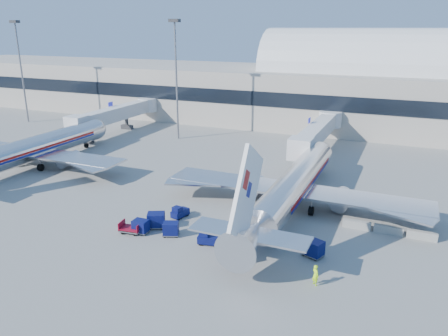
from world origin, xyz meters
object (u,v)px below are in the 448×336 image
at_px(tug_left, 180,212).
at_px(cart_solo_far, 313,248).
at_px(airliner_mid, 31,149).
at_px(mast_far_west, 20,57).
at_px(jetbridge_mid, 120,113).
at_px(barrier_far, 422,235).
at_px(jetbridge_near, 319,131).
at_px(tug_lead, 209,238).
at_px(tug_right, 266,235).
at_px(mast_west, 176,62).
at_px(cart_train_c, 141,226).
at_px(airliner_main, 293,186).
at_px(cart_solo_near, 234,255).
at_px(barrier_near, 357,225).
at_px(cart_train_b, 156,220).
at_px(barrier_mid, 388,230).
at_px(cart_open_red, 131,229).
at_px(ramp_worker, 315,275).
at_px(cart_train_a, 171,229).

distance_m(tug_left, cart_solo_far, 16.53).
height_order(airliner_mid, mast_far_west, mast_far_west).
height_order(jetbridge_mid, barrier_far, jetbridge_mid).
bearing_deg(jetbridge_near, tug_lead, -94.42).
bearing_deg(mast_far_west, tug_right, -26.49).
relative_size(jetbridge_mid, mast_west, 1.22).
bearing_deg(cart_train_c, jetbridge_near, 73.89).
distance_m(airliner_main, cart_solo_near, 14.90).
height_order(barrier_near, cart_train_b, cart_train_b).
distance_m(barrier_near, barrier_mid, 3.30).
distance_m(cart_solo_near, cart_open_red, 12.63).
bearing_deg(jetbridge_mid, tug_left, -45.77).
xyz_separation_m(jetbridge_near, tug_right, (2.15, -35.56, -3.28)).
distance_m(airliner_mid, barrier_far, 56.71).
height_order(airliner_main, barrier_mid, airliner_main).
xyz_separation_m(airliner_main, barrier_mid, (11.30, -2.51, -2.48)).
distance_m(barrier_near, ramp_worker, 12.99).
relative_size(barrier_near, cart_open_red, 1.22).
bearing_deg(barrier_near, mast_west, 143.62).
bearing_deg(cart_train_a, airliner_main, 28.54).
distance_m(jetbridge_near, barrier_near, 30.82).
xyz_separation_m(airliner_main, cart_train_a, (-9.87, -12.16, -2.13)).
height_order(airliner_main, mast_far_west, mast_far_west).
distance_m(airliner_main, cart_train_b, 16.72).
distance_m(mast_far_west, mast_west, 40.00).
distance_m(jetbridge_near, cart_train_b, 38.82).
bearing_deg(jetbridge_mid, cart_train_a, -48.09).
xyz_separation_m(tug_left, cart_solo_near, (9.74, -6.98, 0.16)).
distance_m(cart_solo_near, cart_solo_far, 7.73).
bearing_deg(tug_lead, cart_solo_near, -41.81).
bearing_deg(cart_train_a, mast_west, 95.73).
bearing_deg(mast_west, jetbridge_near, 1.68).
distance_m(airliner_mid, cart_train_c, 31.67).
xyz_separation_m(mast_west, cart_open_red, (15.87, -38.79, -14.36)).
bearing_deg(tug_left, barrier_mid, -64.06).
distance_m(jetbridge_near, ramp_worker, 42.64).
relative_size(airliner_mid, jetbridge_near, 1.35).
xyz_separation_m(cart_train_b, ramp_worker, (18.53, -4.25, 0.04)).
bearing_deg(cart_train_a, tug_right, -5.61).
xyz_separation_m(airliner_mid, jetbridge_near, (39.60, 26.30, 1.00)).
bearing_deg(cart_train_b, tug_right, -16.96).
xyz_separation_m(airliner_mid, tug_right, (41.75, -9.26, -2.27)).
bearing_deg(cart_solo_near, barrier_mid, 17.47).
xyz_separation_m(mast_west, cart_train_c, (16.84, -38.40, -14.00)).
distance_m(airliner_main, cart_train_c, 18.56).
bearing_deg(cart_train_a, barrier_mid, 2.13).
distance_m(mast_west, cart_train_b, 42.95).
bearing_deg(barrier_mid, mast_far_west, 161.00).
bearing_deg(tug_left, tug_lead, -114.89).
height_order(jetbridge_near, jetbridge_mid, same).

